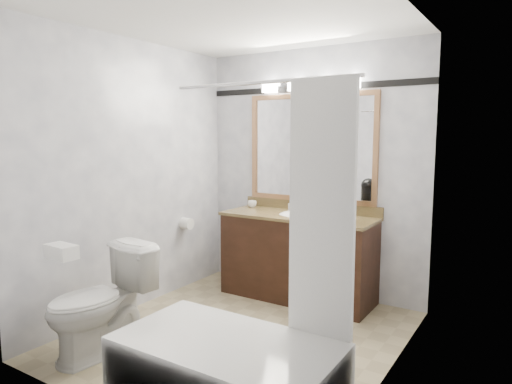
# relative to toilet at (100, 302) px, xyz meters

# --- Properties ---
(room) EXTENTS (2.42, 2.62, 2.52)m
(room) POSITION_rel_toilet_xyz_m (0.69, 0.83, 0.85)
(room) COLOR tan
(room) RESTS_ON ground
(vanity) EXTENTS (1.53, 0.58, 0.97)m
(vanity) POSITION_rel_toilet_xyz_m (0.69, 1.84, 0.04)
(vanity) COLOR black
(vanity) RESTS_ON ground
(mirror) EXTENTS (1.40, 0.04, 1.10)m
(mirror) POSITION_rel_toilet_xyz_m (0.69, 2.11, 1.10)
(mirror) COLOR #A9764C
(mirror) RESTS_ON room
(vanity_light_bar) EXTENTS (1.02, 0.14, 0.12)m
(vanity_light_bar) POSITION_rel_toilet_xyz_m (0.69, 2.05, 1.73)
(vanity_light_bar) COLOR silver
(vanity_light_bar) RESTS_ON room
(accent_stripe) EXTENTS (2.40, 0.01, 0.06)m
(accent_stripe) POSITION_rel_toilet_xyz_m (0.69, 2.12, 1.70)
(accent_stripe) COLOR black
(accent_stripe) RESTS_ON room
(bathtub) EXTENTS (1.30, 0.75, 1.96)m
(bathtub) POSITION_rel_toilet_xyz_m (1.25, -0.07, -0.12)
(bathtub) COLOR white
(bathtub) RESTS_ON ground
(tp_roll) EXTENTS (0.11, 0.12, 0.12)m
(tp_roll) POSITION_rel_toilet_xyz_m (-0.45, 1.49, 0.30)
(tp_roll) COLOR white
(tp_roll) RESTS_ON room
(toilet) EXTENTS (0.55, 0.84, 0.80)m
(toilet) POSITION_rel_toilet_xyz_m (0.00, 0.00, 0.00)
(toilet) COLOR white
(toilet) RESTS_ON ground
(tissue_box) EXTENTS (0.24, 0.14, 0.09)m
(tissue_box) POSITION_rel_toilet_xyz_m (0.00, -0.29, 0.45)
(tissue_box) COLOR white
(tissue_box) RESTS_ON toilet
(coffee_maker) EXTENTS (0.18, 0.22, 0.34)m
(coffee_maker) POSITION_rel_toilet_xyz_m (1.20, 1.77, 0.62)
(coffee_maker) COLOR black
(coffee_maker) RESTS_ON vanity
(cup_left) EXTENTS (0.12, 0.12, 0.07)m
(cup_left) POSITION_rel_toilet_xyz_m (0.06, 1.99, 0.48)
(cup_left) COLOR white
(cup_left) RESTS_ON vanity
(soap_bottle_a) EXTENTS (0.05, 0.06, 0.11)m
(soap_bottle_a) POSITION_rel_toilet_xyz_m (0.51, 2.04, 0.50)
(soap_bottle_a) COLOR white
(soap_bottle_a) RESTS_ON vanity
(soap_bottle_b) EXTENTS (0.08, 0.08, 0.10)m
(soap_bottle_b) POSITION_rel_toilet_xyz_m (0.74, 2.00, 0.50)
(soap_bottle_b) COLOR white
(soap_bottle_b) RESTS_ON vanity
(soap_bar) EXTENTS (0.08, 0.05, 0.02)m
(soap_bar) POSITION_rel_toilet_xyz_m (0.67, 1.96, 0.46)
(soap_bar) COLOR beige
(soap_bar) RESTS_ON vanity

